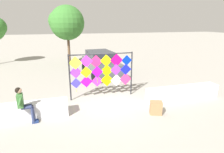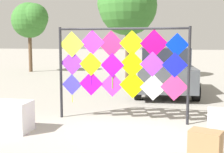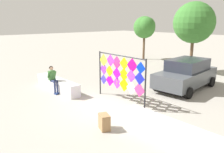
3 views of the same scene
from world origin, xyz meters
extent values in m
plane|color=#9E998E|center=(0.00, 0.00, 0.00)|extent=(120.00, 120.00, 0.00)
cylinder|color=#232328|center=(-1.70, 1.02, 1.19)|extent=(0.07, 0.07, 2.39)
cylinder|color=#232328|center=(1.58, 0.94, 1.19)|extent=(0.07, 0.07, 2.39)
cylinder|color=#232328|center=(-0.06, 0.98, 2.34)|extent=(3.28, 0.13, 0.06)
cube|color=#433AEF|center=(-1.40, 1.01, 0.89)|extent=(0.55, 0.02, 0.55)
cylinder|color=yellow|center=(-1.40, 1.02, 0.52)|extent=(0.02, 0.02, 0.20)
cube|color=#DB0EB5|center=(-0.87, 1.00, 0.94)|extent=(0.64, 0.03, 0.64)
cube|color=#CD31BC|center=(-0.31, 0.99, 0.92)|extent=(0.63, 0.03, 0.63)
cube|color=#CFDC05|center=(0.22, 0.98, 0.94)|extent=(0.69, 0.03, 0.69)
cube|color=white|center=(0.73, 0.95, 0.89)|extent=(0.66, 0.03, 0.66)
cube|color=#EC347E|center=(1.24, 0.94, 0.92)|extent=(0.68, 0.03, 0.68)
cube|color=#8C33E0|center=(-1.39, 1.02, 1.46)|extent=(0.64, 0.03, 0.64)
cube|color=#BDE010|center=(-0.87, 0.98, 1.44)|extent=(0.61, 0.03, 0.61)
cylinder|color=#3916E5|center=(-0.87, 0.99, 1.02)|extent=(0.02, 0.02, 0.23)
cube|color=#900EED|center=(-0.31, 0.96, 1.43)|extent=(0.61, 0.03, 0.61)
cylinder|color=#6CE516|center=(-0.31, 0.97, 0.97)|extent=(0.02, 0.02, 0.29)
cube|color=#A5D606|center=(0.20, 0.96, 1.45)|extent=(0.67, 0.03, 0.67)
cube|color=purple|center=(0.70, 0.95, 1.47)|extent=(0.63, 0.03, 0.63)
cube|color=#131BEE|center=(1.24, 0.93, 1.46)|extent=(0.62, 0.03, 0.62)
cube|color=#C7DC35|center=(-1.38, 1.01, 1.95)|extent=(0.67, 0.03, 0.67)
cube|color=#D72CEA|center=(-0.83, 1.01, 2.00)|extent=(0.63, 0.03, 0.63)
cylinder|color=#2BE516|center=(-0.83, 1.02, 1.51)|extent=(0.02, 0.02, 0.35)
cube|color=#DB2365|center=(-0.34, 1.00, 1.96)|extent=(0.67, 0.03, 0.67)
cylinder|color=#16E59B|center=(-0.34, 1.01, 1.44)|extent=(0.02, 0.02, 0.35)
cube|color=#E6EC0A|center=(0.19, 0.99, 1.98)|extent=(0.63, 0.03, 0.63)
cylinder|color=#1D16E5|center=(0.19, 1.00, 1.51)|extent=(0.02, 0.02, 0.31)
cube|color=#D30867|center=(0.73, 0.97, 1.97)|extent=(0.70, 0.03, 0.69)
cylinder|color=#16E584|center=(0.73, 0.98, 1.49)|extent=(0.02, 0.02, 0.28)
cube|color=#0528EE|center=(1.28, 0.93, 1.95)|extent=(0.57, 0.02, 0.57)
cylinder|color=yellow|center=(1.29, 0.94, 1.55)|extent=(0.02, 0.02, 0.22)
cube|color=#4C5156|center=(0.88, 5.46, 0.71)|extent=(2.31, 4.71, 0.81)
cube|color=#282D38|center=(0.87, 5.62, 1.45)|extent=(1.92, 2.68, 0.65)
cylinder|color=black|center=(1.98, 3.99, 0.30)|extent=(0.29, 0.63, 0.61)
cylinder|color=black|center=(0.03, 3.83, 0.30)|extent=(0.29, 0.63, 0.61)
cylinder|color=black|center=(1.74, 7.08, 0.30)|extent=(0.29, 0.63, 0.61)
cylinder|color=black|center=(-0.21, 6.93, 0.30)|extent=(0.29, 0.63, 0.61)
cube|color=#9E754C|center=(1.75, -1.56, 0.30)|extent=(0.59, 0.49, 0.60)
cylinder|color=brown|center=(-1.20, 9.67, 1.46)|extent=(0.24, 0.24, 2.91)
sphere|color=#38752D|center=(-1.20, 9.67, 3.83)|extent=(3.08, 3.08, 3.08)
sphere|color=#38752D|center=(-1.78, 9.54, 3.97)|extent=(1.57, 1.57, 1.57)
sphere|color=#38752D|center=(-1.82, 9.65, 3.97)|extent=(2.01, 2.01, 2.01)
sphere|color=#38752D|center=(-1.68, 9.64, 3.84)|extent=(2.09, 2.09, 2.09)
cylinder|color=brown|center=(-7.89, 11.85, 1.32)|extent=(0.23, 0.23, 2.63)
sphere|color=#38752D|center=(-7.89, 11.85, 3.31)|extent=(2.25, 2.25, 2.25)
sphere|color=#38752D|center=(-7.60, 12.16, 3.35)|extent=(1.26, 1.26, 1.26)
sphere|color=#38752D|center=(-7.45, 11.67, 3.47)|extent=(1.77, 1.77, 1.77)
camera|label=1|loc=(-2.12, -8.11, 3.87)|focal=29.81mm
camera|label=2|loc=(1.20, -6.61, 2.06)|focal=49.20mm
camera|label=3|loc=(7.82, -6.57, 3.99)|focal=36.59mm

